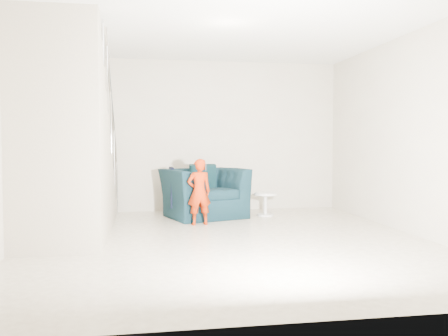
{
  "coord_description": "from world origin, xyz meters",
  "views": [
    {
      "loc": [
        -1.01,
        -5.78,
        1.22
      ],
      "look_at": [
        0.15,
        1.2,
        0.85
      ],
      "focal_mm": 38.0,
      "sensor_mm": 36.0,
      "label": 1
    }
  ],
  "objects_px": {
    "armchair": "(204,193)",
    "side_table": "(265,200)",
    "toddler": "(199,192)",
    "staircase": "(68,164)"
  },
  "relations": [
    {
      "from": "armchair",
      "to": "side_table",
      "type": "xyz_separation_m",
      "value": [
        1.03,
        -0.06,
        -0.14
      ]
    },
    {
      "from": "armchair",
      "to": "side_table",
      "type": "height_order",
      "value": "armchair"
    },
    {
      "from": "toddler",
      "to": "side_table",
      "type": "distance_m",
      "value": 1.4
    },
    {
      "from": "armchair",
      "to": "toddler",
      "type": "distance_m",
      "value": 0.77
    },
    {
      "from": "side_table",
      "to": "toddler",
      "type": "bearing_deg",
      "value": -150.01
    },
    {
      "from": "toddler",
      "to": "staircase",
      "type": "relative_size",
      "value": 0.27
    },
    {
      "from": "side_table",
      "to": "staircase",
      "type": "bearing_deg",
      "value": -155.42
    },
    {
      "from": "toddler",
      "to": "staircase",
      "type": "xyz_separation_m",
      "value": [
        -1.78,
        -0.67,
        0.45
      ]
    },
    {
      "from": "side_table",
      "to": "staircase",
      "type": "height_order",
      "value": "staircase"
    },
    {
      "from": "toddler",
      "to": "staircase",
      "type": "bearing_deg",
      "value": 11.37
    }
  ]
}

